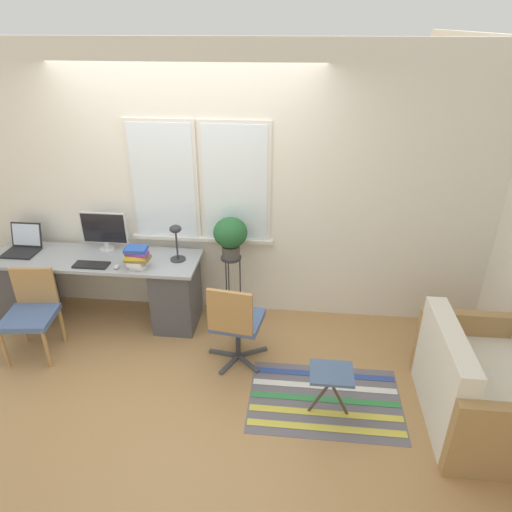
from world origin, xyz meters
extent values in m
plane|color=tan|center=(0.00, 0.00, 0.00)|extent=(14.00, 14.00, 0.00)
cube|color=white|center=(0.00, 0.67, 1.35)|extent=(9.00, 0.06, 2.70)
cube|color=silver|center=(-0.27, 0.63, 1.42)|extent=(0.69, 0.02, 1.21)
cube|color=white|center=(-0.27, 0.62, 1.42)|extent=(0.62, 0.01, 1.14)
cube|color=silver|center=(0.44, 0.63, 1.42)|extent=(0.69, 0.02, 1.21)
cube|color=white|center=(0.44, 0.62, 1.42)|extent=(0.62, 0.01, 1.14)
cube|color=silver|center=(0.09, 0.64, 0.83)|extent=(1.44, 0.11, 0.04)
cube|color=#9EA3A8|center=(-0.95, 0.30, 0.71)|extent=(2.10, 0.59, 0.03)
cube|color=#4C4C51|center=(-1.76, 0.30, 0.35)|extent=(0.40, 0.51, 0.69)
cube|color=#4C4C51|center=(-0.13, 0.30, 0.35)|extent=(0.40, 0.51, 0.69)
cube|color=black|center=(-1.71, 0.30, 0.74)|extent=(0.32, 0.25, 0.02)
cube|color=black|center=(-1.71, 0.45, 0.87)|extent=(0.32, 0.07, 0.25)
cube|color=silver|center=(-1.71, 0.45, 0.87)|extent=(0.29, 0.06, 0.22)
cylinder|color=silver|center=(-0.87, 0.47, 0.73)|extent=(0.15, 0.15, 0.02)
cylinder|color=silver|center=(-0.87, 0.47, 0.78)|extent=(0.05, 0.05, 0.08)
cube|color=silver|center=(-0.87, 0.47, 0.97)|extent=(0.47, 0.02, 0.33)
cube|color=black|center=(-0.87, 0.46, 0.97)|extent=(0.44, 0.01, 0.30)
cube|color=black|center=(-0.89, 0.12, 0.74)|extent=(0.33, 0.14, 0.02)
ellipsoid|color=silver|center=(-0.63, 0.10, 0.74)|extent=(0.04, 0.07, 0.04)
cylinder|color=#2D2D33|center=(-0.10, 0.33, 0.73)|extent=(0.15, 0.15, 0.01)
cylinder|color=#2D2D33|center=(-0.10, 0.33, 0.89)|extent=(0.02, 0.02, 0.29)
ellipsoid|color=#2D2D33|center=(-0.10, 0.33, 1.06)|extent=(0.12, 0.12, 0.07)
cube|color=white|center=(-0.43, 0.13, 0.75)|extent=(0.15, 0.13, 0.04)
cube|color=white|center=(-0.43, 0.13, 0.79)|extent=(0.16, 0.18, 0.04)
cube|color=olive|center=(-0.43, 0.14, 0.82)|extent=(0.23, 0.17, 0.03)
cube|color=yellow|center=(-0.44, 0.14, 0.85)|extent=(0.20, 0.18, 0.03)
cube|color=purple|center=(-0.43, 0.12, 0.89)|extent=(0.22, 0.14, 0.03)
cube|color=#2851B2|center=(-0.43, 0.14, 0.92)|extent=(0.21, 0.15, 0.04)
cylinder|color=#B2844C|center=(-1.51, -0.54, 0.20)|extent=(0.04, 0.04, 0.40)
cylinder|color=#B2844C|center=(-1.13, -0.49, 0.20)|extent=(0.04, 0.04, 0.40)
cylinder|color=#B2844C|center=(-1.55, -0.16, 0.20)|extent=(0.04, 0.04, 0.40)
cylinder|color=#B2844C|center=(-1.17, -0.12, 0.20)|extent=(0.04, 0.04, 0.40)
cube|color=#4C6699|center=(-1.34, -0.33, 0.40)|extent=(0.48, 0.46, 0.06)
cube|color=#B2844C|center=(-1.37, -0.11, 0.61)|extent=(0.39, 0.08, 0.37)
cube|color=#47474C|center=(0.42, -0.17, 0.01)|extent=(0.29, 0.08, 0.03)
cube|color=#47474C|center=(0.50, -0.32, 0.01)|extent=(0.16, 0.27, 0.03)
cube|color=#47474C|center=(0.66, -0.29, 0.01)|extent=(0.23, 0.23, 0.03)
cube|color=#47474C|center=(0.69, -0.12, 0.01)|extent=(0.27, 0.17, 0.03)
cube|color=#47474C|center=(0.54, -0.05, 0.01)|extent=(0.08, 0.29, 0.03)
cylinder|color=#333338|center=(0.56, -0.19, 0.21)|extent=(0.04, 0.04, 0.36)
cube|color=#4C6699|center=(0.56, -0.19, 0.42)|extent=(0.48, 0.46, 0.06)
cube|color=#B2844C|center=(0.53, -0.40, 0.65)|extent=(0.39, 0.09, 0.40)
cube|color=white|center=(2.51, -0.73, 0.22)|extent=(0.75, 0.96, 0.44)
cube|color=white|center=(2.21, -0.73, 0.63)|extent=(0.16, 0.96, 0.37)
cube|color=#A87F4C|center=(2.51, -1.25, 0.32)|extent=(0.75, 0.09, 0.65)
cube|color=#A87F4C|center=(2.51, -0.20, 0.32)|extent=(0.75, 0.09, 0.65)
cylinder|color=#333338|center=(0.41, 0.42, 0.73)|extent=(0.20, 0.20, 0.02)
cylinder|color=#333338|center=(0.50, 0.42, 0.36)|extent=(0.01, 0.01, 0.72)
cylinder|color=#333338|center=(0.37, 0.50, 0.36)|extent=(0.01, 0.01, 0.72)
cylinder|color=#333338|center=(0.37, 0.35, 0.36)|extent=(0.01, 0.01, 0.72)
cylinder|color=#514C47|center=(0.41, 0.42, 0.80)|extent=(0.18, 0.18, 0.12)
ellipsoid|color=#235B2D|center=(0.41, 0.42, 1.00)|extent=(0.33, 0.33, 0.30)
cube|color=slate|center=(1.35, -0.65, 0.00)|extent=(1.26, 0.83, 0.01)
cube|color=#DBCC4C|center=(1.35, -0.96, 0.01)|extent=(1.23, 0.07, 0.00)
cube|color=#DBCC4C|center=(1.35, -0.81, 0.01)|extent=(1.23, 0.07, 0.00)
cube|color=#388E4C|center=(1.35, -0.65, 0.01)|extent=(1.23, 0.07, 0.00)
cube|color=white|center=(1.35, -0.50, 0.01)|extent=(1.23, 0.07, 0.00)
cube|color=#334C99|center=(1.35, -0.35, 0.01)|extent=(1.23, 0.07, 0.00)
cube|color=slate|center=(1.37, -0.79, 0.41)|extent=(0.33, 0.28, 0.02)
cylinder|color=#4C3D2D|center=(1.31, -0.79, 0.20)|extent=(0.22, 0.02, 0.41)
cylinder|color=#4C3D2D|center=(1.43, -0.79, 0.20)|extent=(0.22, 0.02, 0.41)
camera|label=1|loc=(1.08, -3.52, 2.81)|focal=32.00mm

